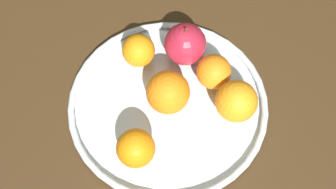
% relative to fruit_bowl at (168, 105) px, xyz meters
% --- Properties ---
extents(ground_plane, '(1.44, 1.44, 0.04)m').
position_rel_fruit_bowl_xyz_m(ground_plane, '(0.00, 0.00, -0.03)').
color(ground_plane, '#402B16').
extents(fruit_bowl, '(0.36, 0.36, 0.02)m').
position_rel_fruit_bowl_xyz_m(fruit_bowl, '(0.00, 0.00, 0.00)').
color(fruit_bowl, silver).
rests_on(fruit_bowl, ground_plane).
extents(apple, '(0.08, 0.08, 0.09)m').
position_rel_fruit_bowl_xyz_m(apple, '(-0.09, -0.04, 0.05)').
color(apple, '#AD1F34').
rests_on(apple, fruit_bowl).
extents(orange_front_right, '(0.06, 0.06, 0.06)m').
position_rel_fruit_bowl_xyz_m(orange_front_right, '(-0.09, 0.03, 0.04)').
color(orange_front_right, orange).
rests_on(orange_front_right, fruit_bowl).
extents(orange_center, '(0.08, 0.08, 0.08)m').
position_rel_fruit_bowl_xyz_m(orange_center, '(-0.00, -0.00, 0.05)').
color(orange_center, orange).
rests_on(orange_center, fruit_bowl).
extents(orange_back_left, '(0.06, 0.06, 0.06)m').
position_rel_fruit_bowl_xyz_m(orange_back_left, '(0.11, 0.03, 0.04)').
color(orange_back_left, orange).
rests_on(orange_back_left, fruit_bowl).
extents(orange_front_left, '(0.06, 0.06, 0.06)m').
position_rel_fruit_bowl_xyz_m(orange_front_left, '(-0.03, -0.10, 0.04)').
color(orange_front_left, orange).
rests_on(orange_front_left, fruit_bowl).
extents(orange_back_right, '(0.07, 0.07, 0.07)m').
position_rel_fruit_bowl_xyz_m(orange_back_right, '(-0.06, 0.10, 0.05)').
color(orange_back_right, orange).
rests_on(orange_back_right, fruit_bowl).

